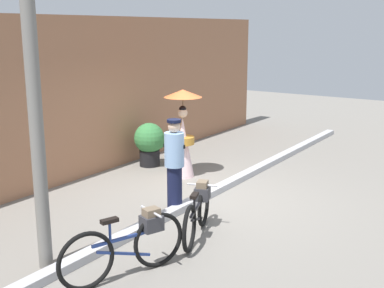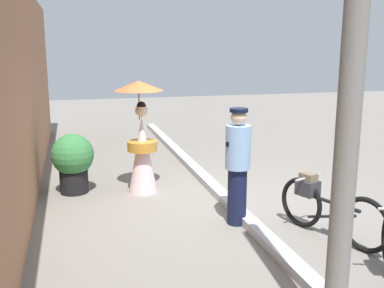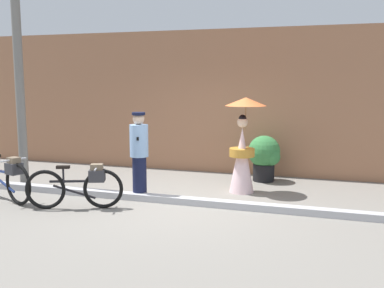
{
  "view_description": "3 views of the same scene",
  "coord_description": "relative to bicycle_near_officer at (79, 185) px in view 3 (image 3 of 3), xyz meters",
  "views": [
    {
      "loc": [
        -7.37,
        -4.71,
        3.1
      ],
      "look_at": [
        -0.22,
        0.12,
        1.07
      ],
      "focal_mm": 46.55,
      "sensor_mm": 36.0,
      "label": 1
    },
    {
      "loc": [
        -6.32,
        2.25,
        2.4
      ],
      "look_at": [
        0.1,
        0.54,
        0.97
      ],
      "focal_mm": 42.68,
      "sensor_mm": 36.0,
      "label": 2
    },
    {
      "loc": [
        2.66,
        -7.32,
        2.18
      ],
      "look_at": [
        0.22,
        0.31,
        1.04
      ],
      "focal_mm": 41.96,
      "sensor_mm": 36.0,
      "label": 3
    }
  ],
  "objects": [
    {
      "name": "building_wall",
      "position": [
        1.44,
        3.86,
        1.27
      ],
      "size": [
        14.0,
        0.4,
        3.34
      ],
      "primitive_type": "cube",
      "color": "#9E6B4C",
      "rests_on": "ground_plane"
    },
    {
      "name": "person_with_parasol",
      "position": [
        2.42,
        1.98,
        0.53
      ],
      "size": [
        0.8,
        0.8,
        1.85
      ],
      "color": "silver",
      "rests_on": "ground_plane"
    },
    {
      "name": "utility_pole",
      "position": [
        -1.99,
        1.11,
        2.0
      ],
      "size": [
        0.18,
        0.18,
        4.8
      ],
      "primitive_type": "cylinder",
      "color": "slate",
      "rests_on": "ground_plane"
    },
    {
      "name": "sidewalk_curb",
      "position": [
        1.44,
        0.81,
        -0.34
      ],
      "size": [
        14.0,
        0.2,
        0.12
      ],
      "primitive_type": "cube",
      "color": "#B2B2B7",
      "rests_on": "ground_plane"
    },
    {
      "name": "potted_plant_by_door",
      "position": [
        2.69,
        3.08,
        0.15
      ],
      "size": [
        0.71,
        0.69,
        0.99
      ],
      "color": "black",
      "rests_on": "ground_plane"
    },
    {
      "name": "bicycle_far_side",
      "position": [
        -1.55,
        0.02,
        0.04
      ],
      "size": [
        1.69,
        0.7,
        0.84
      ],
      "color": "black",
      "rests_on": "ground_plane"
    },
    {
      "name": "bicycle_near_officer",
      "position": [
        0.0,
        0.0,
        0.0
      ],
      "size": [
        1.57,
        0.69,
        0.77
      ],
      "color": "black",
      "rests_on": "ground_plane"
    },
    {
      "name": "person_officer",
      "position": [
        0.7,
        0.95,
        0.44
      ],
      "size": [
        0.34,
        0.37,
        1.6
      ],
      "color": "#141938",
      "rests_on": "ground_plane"
    },
    {
      "name": "ground_plane",
      "position": [
        1.44,
        0.81,
        -0.4
      ],
      "size": [
        30.0,
        30.0,
        0.0
      ],
      "primitive_type": "plane",
      "color": "gray"
    }
  ]
}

